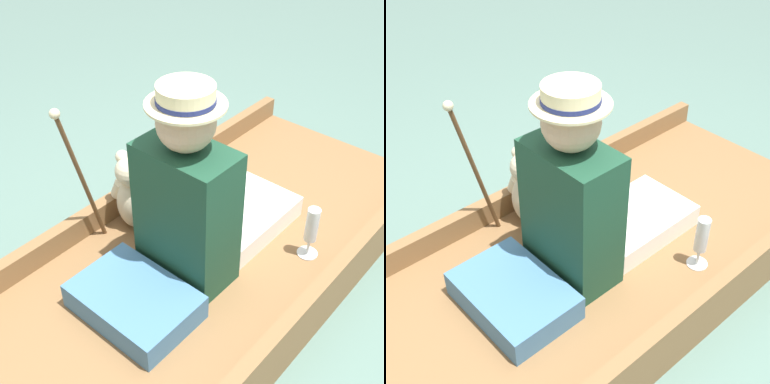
% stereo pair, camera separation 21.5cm
% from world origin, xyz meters
% --- Properties ---
extents(ground_plane, '(16.00, 16.00, 0.00)m').
position_xyz_m(ground_plane, '(0.00, 0.00, 0.00)').
color(ground_plane, slate).
extents(punt_boat, '(1.13, 2.75, 0.27)m').
position_xyz_m(punt_boat, '(0.00, 0.00, 0.09)').
color(punt_boat, brown).
rests_on(punt_boat, ground_plane).
extents(seat_cushion, '(0.49, 0.34, 0.12)m').
position_xyz_m(seat_cushion, '(-0.01, -0.37, 0.21)').
color(seat_cushion, teal).
rests_on(seat_cushion, punt_boat).
extents(seated_person, '(0.40, 0.82, 0.90)m').
position_xyz_m(seated_person, '(-0.00, 0.03, 0.49)').
color(seated_person, white).
rests_on(seated_person, punt_boat).
extents(teddy_bear, '(0.29, 0.17, 0.41)m').
position_xyz_m(teddy_bear, '(-0.40, 0.02, 0.35)').
color(teddy_bear, beige).
rests_on(teddy_bear, punt_boat).
extents(wine_glass, '(0.10, 0.10, 0.26)m').
position_xyz_m(wine_glass, '(0.35, 0.38, 0.31)').
color(wine_glass, silver).
rests_on(wine_glass, punt_boat).
extents(walking_cane, '(0.04, 0.20, 0.74)m').
position_xyz_m(walking_cane, '(-0.47, -0.23, 0.59)').
color(walking_cane, brown).
rests_on(walking_cane, punt_boat).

